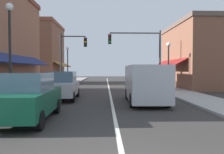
{
  "coord_description": "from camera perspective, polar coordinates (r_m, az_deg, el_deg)",
  "views": [
    {
      "loc": [
        -0.37,
        -3.08,
        1.9
      ],
      "look_at": [
        0.13,
        13.37,
        1.33
      ],
      "focal_mm": 35.69,
      "sensor_mm": 36.0,
      "label": 1
    }
  ],
  "objects": [
    {
      "name": "parked_car_second_left",
      "position": [
        14.33,
        -12.51,
        -2.15
      ],
      "size": [
        1.86,
        4.14,
        1.77
      ],
      "rotation": [
        0.0,
        0.0,
        0.02
      ],
      "color": "#B7BABF",
      "rests_on": "ground"
    },
    {
      "name": "ground_plane",
      "position": [
        21.17,
        -0.73,
        -3.17
      ],
      "size": [
        80.0,
        80.0,
        0.0
      ],
      "primitive_type": "plane",
      "color": "#33302D"
    },
    {
      "name": "traffic_signal_left_corner",
      "position": [
        22.7,
        -10.81,
        6.15
      ],
      "size": [
        2.71,
        0.5,
        5.44
      ],
      "color": "#333333",
      "rests_on": "ground"
    },
    {
      "name": "van_in_lane",
      "position": [
        12.76,
        8.5,
        -1.42
      ],
      "size": [
        2.1,
        5.22,
        2.12
      ],
      "rotation": [
        0.0,
        0.0,
        -0.02
      ],
      "color": "#B2B7BC",
      "rests_on": "ground"
    },
    {
      "name": "sidewalk_right",
      "position": [
        21.96,
        13.79,
        -2.89
      ],
      "size": [
        2.6,
        56.0,
        0.12
      ],
      "primitive_type": "cube",
      "color": "#A39E99",
      "rests_on": "ground"
    },
    {
      "name": "storefront_right_block",
      "position": [
        24.92,
        20.2,
        5.16
      ],
      "size": [
        5.53,
        10.2,
        6.66
      ],
      "color": "brown",
      "rests_on": "ground"
    },
    {
      "name": "storefront_far_left",
      "position": [
        32.44,
        -17.96,
        5.78
      ],
      "size": [
        6.48,
        8.2,
        8.21
      ],
      "color": "brown",
      "rests_on": "ground"
    },
    {
      "name": "street_lamp_left_far",
      "position": [
        27.96,
        -11.29,
        4.53
      ],
      "size": [
        0.36,
        0.36,
        4.69
      ],
      "color": "black",
      "rests_on": "ground"
    },
    {
      "name": "sidewalk_left",
      "position": [
        21.77,
        -15.38,
        -2.94
      ],
      "size": [
        2.6,
        56.0,
        0.12
      ],
      "primitive_type": "cube",
      "color": "gray",
      "rests_on": "ground"
    },
    {
      "name": "traffic_signal_mast_arm",
      "position": [
        21.24,
        7.64,
        7.1
      ],
      "size": [
        4.99,
        0.5,
        5.56
      ],
      "color": "#333333",
      "rests_on": "ground"
    },
    {
      "name": "parked_car_nearest_left",
      "position": [
        8.74,
        -20.81,
        -4.84
      ],
      "size": [
        1.85,
        4.13,
        1.77
      ],
      "rotation": [
        0.0,
        0.0,
        0.02
      ],
      "color": "#0F4C33",
      "rests_on": "ground"
    },
    {
      "name": "street_lamp_left_near",
      "position": [
        11.64,
        -24.71,
        8.97
      ],
      "size": [
        0.36,
        0.36,
        5.01
      ],
      "color": "black",
      "rests_on": "ground"
    },
    {
      "name": "lane_center_stripe",
      "position": [
        21.17,
        -0.73,
        -3.16
      ],
      "size": [
        0.14,
        52.0,
        0.01
      ],
      "primitive_type": "cube",
      "color": "silver",
      "rests_on": "ground"
    },
    {
      "name": "street_lamp_right_mid",
      "position": [
        19.43,
        14.26,
        4.76
      ],
      "size": [
        0.36,
        0.36,
        4.17
      ],
      "color": "black",
      "rests_on": "ground"
    }
  ]
}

